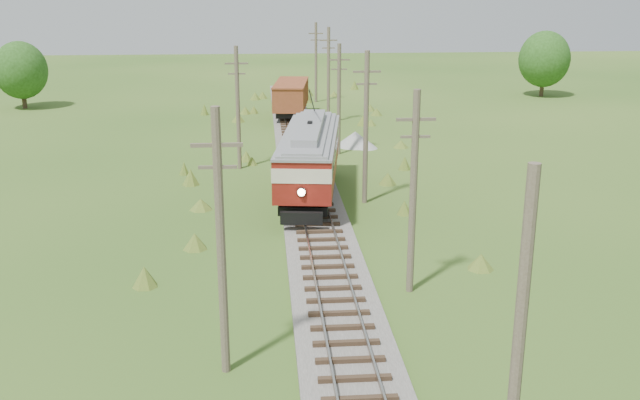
{
  "coord_description": "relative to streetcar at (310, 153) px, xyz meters",
  "views": [
    {
      "loc": [
        -2.75,
        -9.59,
        12.48
      ],
      "look_at": [
        0.0,
        24.62,
        2.15
      ],
      "focal_mm": 40.0,
      "sensor_mm": 36.0,
      "label": 1
    }
  ],
  "objects": [
    {
      "name": "tree_mid_b",
      "position": [
        30.0,
        39.87,
        1.51
      ],
      "size": [
        5.88,
        5.88,
        7.57
      ],
      "color": "#38281C",
      "rests_on": "ground"
    },
    {
      "name": "gondola",
      "position": [
        0.0,
        27.61,
        -0.64
      ],
      "size": [
        3.97,
        9.33,
        3.01
      ],
      "rotation": [
        0.0,
        0.0,
        -0.12
      ],
      "color": "black",
      "rests_on": "ground"
    },
    {
      "name": "utility_pole_r_2",
      "position": [
        3.3,
        -14.13,
        1.6
      ],
      "size": [
        1.6,
        0.3,
        8.6
      ],
      "color": "brown",
      "rests_on": "ground"
    },
    {
      "name": "utility_pole_r_3",
      "position": [
        3.2,
        -1.13,
        1.8
      ],
      "size": [
        1.6,
        0.3,
        9.0
      ],
      "color": "brown",
      "rests_on": "ground"
    },
    {
      "name": "railbed_main",
      "position": [
        0.0,
        1.87,
        -2.63
      ],
      "size": [
        3.6,
        96.0,
        0.57
      ],
      "color": "#605B54",
      "rests_on": "ground"
    },
    {
      "name": "streetcar",
      "position": [
        0.0,
        0.0,
        0.0
      ],
      "size": [
        4.89,
        13.67,
        6.19
      ],
      "rotation": [
        0.0,
        0.0,
        -0.13
      ],
      "color": "black",
      "rests_on": "ground"
    },
    {
      "name": "gravel_pile",
      "position": [
        4.77,
        14.47,
        -2.27
      ],
      "size": [
        3.28,
        3.48,
        1.19
      ],
      "color": "gray",
      "rests_on": "ground"
    },
    {
      "name": "utility_pole_l_b",
      "position": [
        -4.5,
        7.87,
        1.6
      ],
      "size": [
        1.6,
        0.3,
        8.6
      ],
      "color": "brown",
      "rests_on": "ground"
    },
    {
      "name": "utility_pole_r_6",
      "position": [
        3.2,
        37.87,
        1.65
      ],
      "size": [
        1.6,
        0.3,
        8.7
      ],
      "color": "brown",
      "rests_on": "ground"
    },
    {
      "name": "utility_pole_r_4",
      "position": [
        3.0,
        11.87,
        1.5
      ],
      "size": [
        1.6,
        0.3,
        8.4
      ],
      "color": "brown",
      "rests_on": "ground"
    },
    {
      "name": "tree_mid_a",
      "position": [
        -28.0,
        35.87,
        1.19
      ],
      "size": [
        5.46,
        5.46,
        7.03
      ],
      "color": "#38281C",
      "rests_on": "ground"
    },
    {
      "name": "utility_pole_l_a",
      "position": [
        -4.2,
        -20.13,
        1.8
      ],
      "size": [
        1.6,
        0.3,
        9.0
      ],
      "color": "brown",
      "rests_on": "ground"
    },
    {
      "name": "utility_pole_r_5",
      "position": [
        3.4,
        24.87,
        1.75
      ],
      "size": [
        1.6,
        0.3,
        8.9
      ],
      "color": "brown",
      "rests_on": "ground"
    },
    {
      "name": "utility_pole_r_1",
      "position": [
        3.1,
        -27.13,
        1.57
      ],
      "size": [
        0.3,
        0.3,
        8.8
      ],
      "color": "brown",
      "rests_on": "ground"
    }
  ]
}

